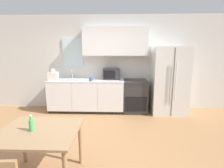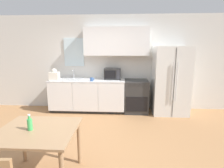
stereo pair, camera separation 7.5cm
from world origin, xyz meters
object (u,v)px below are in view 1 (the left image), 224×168
Objects in this scene: oven_range at (135,96)px; dining_table at (39,138)px; refrigerator at (169,80)px; drink_bottle at (31,125)px; microwave at (111,74)px; coffee_mug at (91,79)px.

oven_range is 3.13m from dining_table.
oven_range is 0.50× the size of refrigerator.
dining_table is 0.21m from drink_bottle.
microwave is 0.46× the size of dining_table.
microwave is at bearing 169.31° from oven_range.
drink_bottle is at bearing -132.44° from refrigerator.
refrigerator is 8.55× the size of drink_bottle.
refrigerator is 1.60m from microwave.
coffee_mug is at bearing -170.19° from oven_range.
dining_table is at bearing -96.41° from coffee_mug.
coffee_mug is at bearing -175.52° from refrigerator.
microwave is 0.64m from coffee_mug.
drink_bottle is (-1.57, -2.76, 0.37)m from oven_range.
microwave reaches higher than drink_bottle.
refrigerator is 3.68m from drink_bottle.
dining_table is at bearing 12.28° from drink_bottle.
coffee_mug is 0.52× the size of drink_bottle.
refrigerator reaches higher than oven_range.
coffee_mug is at bearing 81.87° from drink_bottle.
oven_range is 4.24× the size of drink_bottle.
coffee_mug is (-1.21, -0.21, 0.51)m from oven_range.
coffee_mug is 2.57m from dining_table.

